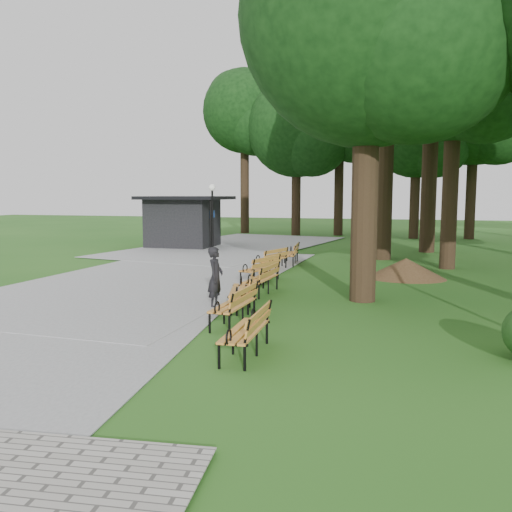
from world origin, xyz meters
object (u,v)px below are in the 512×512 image
(lawn_tree_0, at_px, (369,16))
(lawn_tree_4, at_px, (433,66))
(bench_2, at_px, (241,291))
(bench_6, at_px, (290,254))
(dirt_mound, at_px, (406,268))
(bench_5, at_px, (270,260))
(kiosk, at_px, (183,222))
(bench_4, at_px, (260,269))
(person, at_px, (216,277))
(bench_0, at_px, (245,331))
(bench_3, at_px, (261,279))
(bench_1, at_px, (233,305))
(lamp_post, at_px, (212,204))
(lawn_tree_1, at_px, (456,63))
(lawn_tree_2, at_px, (388,38))

(lawn_tree_0, xyz_separation_m, lawn_tree_4, (2.17, 13.30, 1.62))
(bench_2, distance_m, bench_6, 8.54)
(dirt_mound, height_order, bench_5, bench_5)
(kiosk, relative_size, bench_4, 2.34)
(lawn_tree_0, distance_m, lawn_tree_4, 13.57)
(person, xyz_separation_m, dirt_mound, (4.70, 6.20, -0.43))
(bench_0, relative_size, bench_3, 1.00)
(dirt_mound, xyz_separation_m, bench_5, (-4.92, 0.43, 0.09))
(bench_1, bearing_deg, lawn_tree_4, 166.60)
(dirt_mound, xyz_separation_m, lawn_tree_0, (-1.15, -4.32, 7.06))
(kiosk, relative_size, lawn_tree_0, 0.41)
(bench_1, xyz_separation_m, bench_3, (-0.37, 3.74, 0.00))
(dirt_mound, bearing_deg, bench_5, 175.02)
(dirt_mound, relative_size, bench_1, 1.19)
(kiosk, relative_size, bench_6, 2.34)
(lawn_tree_4, bearing_deg, bench_6, -130.95)
(bench_0, xyz_separation_m, lawn_tree_4, (3.83, 18.84, 8.60))
(lawn_tree_0, bearing_deg, lawn_tree_4, 80.73)
(dirt_mound, xyz_separation_m, bench_0, (-2.81, -9.87, 0.09))
(bench_0, distance_m, bench_1, 2.26)
(lawn_tree_4, bearing_deg, bench_1, -105.73)
(bench_2, height_order, bench_6, same)
(person, bearing_deg, lawn_tree_4, -23.03)
(lamp_post, bearing_deg, bench_2, -66.47)
(person, height_order, bench_3, person)
(dirt_mound, height_order, bench_1, bench_1)
(bench_3, distance_m, lawn_tree_1, 11.59)
(lawn_tree_1, distance_m, lawn_tree_2, 3.95)
(lawn_tree_4, bearing_deg, kiosk, -175.87)
(kiosk, height_order, bench_4, kiosk)
(bench_0, bearing_deg, bench_2, -163.53)
(lamp_post, height_order, bench_6, lamp_post)
(lamp_post, height_order, lawn_tree_2, lawn_tree_2)
(bench_4, bearing_deg, dirt_mound, 130.34)
(bench_5, bearing_deg, dirt_mound, 101.04)
(lamp_post, height_order, bench_1, lamp_post)
(bench_3, relative_size, bench_4, 1.00)
(bench_3, xyz_separation_m, bench_5, (-0.85, 4.49, 0.00))
(person, height_order, bench_1, person)
(person, distance_m, bench_1, 1.92)
(bench_4, distance_m, lawn_tree_4, 15.10)
(bench_1, xyz_separation_m, lawn_tree_4, (4.72, 16.77, 8.60))
(bench_3, bearing_deg, bench_1, 9.79)
(lamp_post, height_order, lawn_tree_0, lawn_tree_0)
(lamp_post, xyz_separation_m, bench_1, (5.54, -13.64, -1.97))
(bench_2, distance_m, lawn_tree_0, 7.75)
(bench_3, height_order, lawn_tree_0, lawn_tree_0)
(bench_0, distance_m, lawn_tree_1, 15.39)
(person, bearing_deg, dirt_mound, -39.54)
(bench_5, bearing_deg, bench_1, 24.45)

